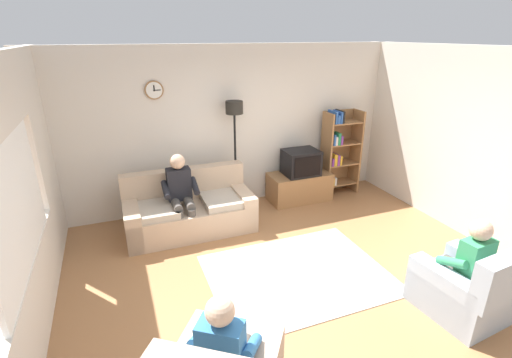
% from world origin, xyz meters
% --- Properties ---
extents(ground_plane, '(12.00, 12.00, 0.00)m').
position_xyz_m(ground_plane, '(0.00, 0.00, 0.00)').
color(ground_plane, '#9E6B42').
extents(back_wall_assembly, '(6.20, 0.17, 2.70)m').
position_xyz_m(back_wall_assembly, '(-0.00, 2.66, 1.35)').
color(back_wall_assembly, silver).
rests_on(back_wall_assembly, ground_plane).
extents(left_wall_assembly, '(0.12, 5.80, 2.70)m').
position_xyz_m(left_wall_assembly, '(-2.86, 0.03, 1.34)').
color(left_wall_assembly, silver).
rests_on(left_wall_assembly, ground_plane).
extents(right_wall, '(0.12, 5.80, 2.70)m').
position_xyz_m(right_wall, '(2.86, 0.00, 1.35)').
color(right_wall, silver).
rests_on(right_wall, ground_plane).
extents(couch, '(1.90, 0.88, 0.90)m').
position_xyz_m(couch, '(-1.01, 1.86, 0.31)').
color(couch, tan).
rests_on(couch, ground_plane).
extents(tv_stand, '(1.10, 0.56, 0.50)m').
position_xyz_m(tv_stand, '(1.07, 2.25, 0.25)').
color(tv_stand, olive).
rests_on(tv_stand, ground_plane).
extents(tv, '(0.60, 0.49, 0.44)m').
position_xyz_m(tv, '(1.07, 2.23, 0.72)').
color(tv, black).
rests_on(tv, tv_stand).
extents(bookshelf, '(0.68, 0.36, 1.58)m').
position_xyz_m(bookshelf, '(1.89, 2.32, 0.82)').
color(bookshelf, olive).
rests_on(bookshelf, ground_plane).
extents(floor_lamp, '(0.28, 0.28, 1.85)m').
position_xyz_m(floor_lamp, '(-0.10, 2.35, 1.45)').
color(floor_lamp, black).
rests_on(floor_lamp, ground_plane).
extents(armchair_near_bookshelf, '(0.88, 0.95, 0.90)m').
position_xyz_m(armchair_near_bookshelf, '(1.37, -1.04, 0.29)').
color(armchair_near_bookshelf, '#9EADBC').
rests_on(armchair_near_bookshelf, ground_plane).
extents(area_rug, '(2.20, 1.70, 0.01)m').
position_xyz_m(area_rug, '(0.00, 0.21, 0.01)').
color(area_rug, '#AD9E8E').
rests_on(area_rug, ground_plane).
extents(person_on_couch, '(0.51, 0.54, 1.24)m').
position_xyz_m(person_on_couch, '(-1.14, 1.75, 0.70)').
color(person_on_couch, black).
rests_on(person_on_couch, ground_plane).
extents(person_in_left_armchair, '(0.62, 0.64, 1.12)m').
position_xyz_m(person_in_left_armchair, '(-1.34, -1.14, 0.60)').
color(person_in_left_armchair, '#3372B2').
rests_on(person_in_left_armchair, ground_plane).
extents(person_in_right_armchair, '(0.54, 0.56, 1.12)m').
position_xyz_m(person_in_right_armchair, '(1.36, -0.95, 0.60)').
color(person_in_right_armchair, '#338C59').
rests_on(person_in_right_armchair, ground_plane).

